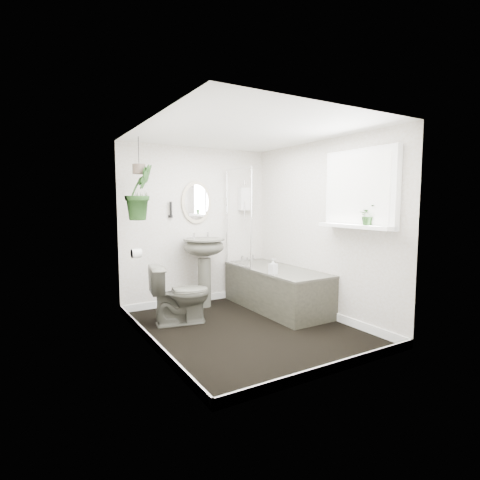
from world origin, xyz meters
TOP-DOWN VIEW (x-y plane):
  - floor at (0.00, 0.00)m, footprint 2.30×2.80m
  - ceiling at (0.00, 0.00)m, footprint 2.30×2.80m
  - wall_back at (0.00, 1.41)m, footprint 2.30×0.02m
  - wall_front at (0.00, -1.41)m, footprint 2.30×0.02m
  - wall_left at (-1.16, 0.00)m, footprint 0.02×2.80m
  - wall_right at (1.16, 0.00)m, footprint 0.02×2.80m
  - skirting at (0.00, 0.00)m, footprint 2.30×2.80m
  - bathtub at (0.80, 0.50)m, footprint 0.72×1.72m
  - bath_screen at (0.47, 0.99)m, footprint 0.04×0.72m
  - shower_box at (0.80, 1.34)m, footprint 0.20×0.10m
  - oval_mirror at (-0.02, 1.37)m, footprint 0.46×0.03m
  - wall_sconce at (-0.42, 1.36)m, footprint 0.04×0.04m
  - toilet_roll_holder at (-1.10, 0.70)m, footprint 0.11×0.11m
  - window_recess at (1.09, -0.70)m, footprint 0.08×1.00m
  - window_sill at (1.02, -0.70)m, footprint 0.18×1.00m
  - window_blinds at (1.04, -0.70)m, footprint 0.01×0.86m
  - toilet at (-0.60, 0.59)m, footprint 0.78×0.53m
  - pedestal_sink at (-0.02, 1.12)m, footprint 0.59×0.51m
  - sill_plant at (1.04, -0.86)m, footprint 0.23×0.20m
  - hanging_plant at (-0.97, 0.95)m, footprint 0.47×0.43m
  - soap_bottle at (0.51, 0.18)m, footprint 0.11×0.11m
  - hanging_pot at (-0.97, 0.95)m, footprint 0.16×0.16m

SIDE VIEW (x-z plane):
  - floor at x=0.00m, z-range -0.02..0.00m
  - skirting at x=0.00m, z-range 0.00..0.10m
  - bathtub at x=0.80m, z-range 0.00..0.58m
  - toilet at x=-0.60m, z-range 0.00..0.74m
  - pedestal_sink at x=-0.02m, z-range 0.00..1.00m
  - soap_bottle at x=0.51m, z-range 0.58..0.78m
  - toilet_roll_holder at x=-1.10m, z-range 0.84..0.96m
  - wall_back at x=0.00m, z-range 0.00..2.30m
  - wall_front at x=0.00m, z-range 0.00..2.30m
  - wall_left at x=-1.16m, z-range 0.00..2.30m
  - wall_right at x=1.16m, z-range 0.00..2.30m
  - window_sill at x=1.02m, z-range 1.21..1.25m
  - bath_screen at x=0.47m, z-range 0.58..1.98m
  - sill_plant at x=1.04m, z-range 1.25..1.47m
  - wall_sconce at x=-0.42m, z-range 1.29..1.51m
  - oval_mirror at x=-0.02m, z-range 1.19..1.81m
  - shower_box at x=0.80m, z-range 1.38..1.73m
  - hanging_plant at x=-0.97m, z-range 1.28..1.97m
  - window_recess at x=1.09m, z-range 1.20..2.10m
  - window_blinds at x=1.04m, z-range 1.27..2.03m
  - hanging_pot at x=-0.97m, z-range 1.85..1.97m
  - ceiling at x=0.00m, z-range 2.30..2.32m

